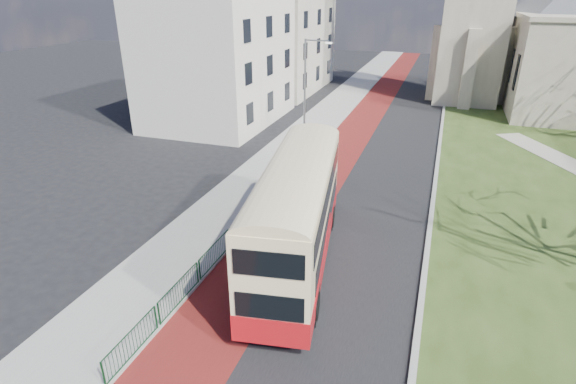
% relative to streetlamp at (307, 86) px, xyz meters
% --- Properties ---
extents(ground, '(160.00, 160.00, 0.00)m').
position_rel_streetlamp_xyz_m(ground, '(4.35, -18.00, -4.59)').
color(ground, black).
rests_on(ground, ground).
extents(road_carriageway, '(9.00, 120.00, 0.01)m').
position_rel_streetlamp_xyz_m(road_carriageway, '(5.85, 2.00, -4.59)').
color(road_carriageway, black).
rests_on(road_carriageway, ground).
extents(bus_lane, '(3.40, 120.00, 0.01)m').
position_rel_streetlamp_xyz_m(bus_lane, '(3.15, 2.00, -4.59)').
color(bus_lane, '#591414').
rests_on(bus_lane, ground).
extents(pavement_west, '(4.00, 120.00, 0.12)m').
position_rel_streetlamp_xyz_m(pavement_west, '(-0.65, 2.00, -4.53)').
color(pavement_west, gray).
rests_on(pavement_west, ground).
extents(kerb_west, '(0.25, 120.00, 0.13)m').
position_rel_streetlamp_xyz_m(kerb_west, '(1.35, 2.00, -4.53)').
color(kerb_west, '#999993').
rests_on(kerb_west, ground).
extents(kerb_east, '(0.25, 80.00, 0.13)m').
position_rel_streetlamp_xyz_m(kerb_east, '(10.45, 4.00, -4.53)').
color(kerb_east, '#999993').
rests_on(kerb_east, ground).
extents(pedestrian_railing, '(0.07, 24.00, 1.12)m').
position_rel_streetlamp_xyz_m(pedestrian_railing, '(1.40, -14.00, -4.04)').
color(pedestrian_railing, '#0D3B1B').
rests_on(pedestrian_railing, ground).
extents(street_block_near, '(10.30, 14.30, 13.00)m').
position_rel_streetlamp_xyz_m(street_block_near, '(-9.65, 4.00, 1.92)').
color(street_block_near, silver).
rests_on(street_block_near, ground).
extents(street_block_far, '(10.30, 16.30, 11.50)m').
position_rel_streetlamp_xyz_m(street_block_far, '(-9.65, 20.00, 1.17)').
color(street_block_far, '#B6AF9A').
rests_on(street_block_far, ground).
extents(streetlamp, '(2.13, 0.18, 8.00)m').
position_rel_streetlamp_xyz_m(streetlamp, '(0.00, 0.00, 0.00)').
color(streetlamp, gray).
rests_on(streetlamp, pavement_west).
extents(bus, '(4.50, 11.85, 4.84)m').
position_rel_streetlamp_xyz_m(bus, '(4.87, -17.37, -1.83)').
color(bus, '#B71016').
rests_on(bus, ground).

